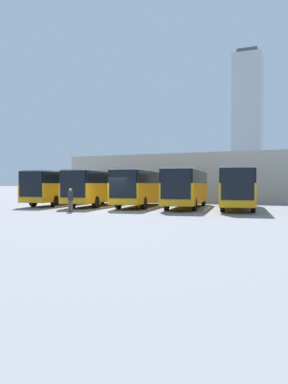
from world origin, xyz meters
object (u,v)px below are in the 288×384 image
at_px(pedestrian, 71,199).
at_px(bus_4, 62,186).
at_px(bus_3, 99,186).
at_px(bus_0, 238,187).
at_px(bus_2, 142,187).
at_px(bus_1, 187,187).

bearing_deg(pedestrian, bus_4, 145.21).
height_order(bus_3, pedestrian, bus_3).
bearing_deg(bus_3, bus_0, 172.43).
bearing_deg(bus_4, bus_2, 172.65).
relative_size(bus_1, bus_2, 1.00).
distance_m(bus_2, bus_4, 8.42).
relative_size(bus_2, bus_3, 1.00).
relative_size(bus_1, bus_4, 1.00).
xyz_separation_m(bus_1, bus_4, (12.63, -0.01, 0.00)).
distance_m(bus_1, bus_4, 12.63).
height_order(bus_4, pedestrian, bus_4).
relative_size(bus_1, bus_3, 1.00).
xyz_separation_m(bus_0, bus_3, (12.63, 0.25, 0.00)).
height_order(bus_2, bus_4, same).
xyz_separation_m(bus_3, pedestrian, (-2.16, 7.76, -0.88)).
bearing_deg(pedestrian, bus_1, 67.75).
bearing_deg(bus_0, pedestrian, 28.73).
bearing_deg(bus_1, bus_4, -8.77).
bearing_deg(bus_2, pedestrian, 67.06).
bearing_deg(bus_3, pedestrian, 96.83).
xyz_separation_m(bus_1, pedestrian, (6.26, 7.87, -0.88)).
height_order(bus_3, bus_4, same).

